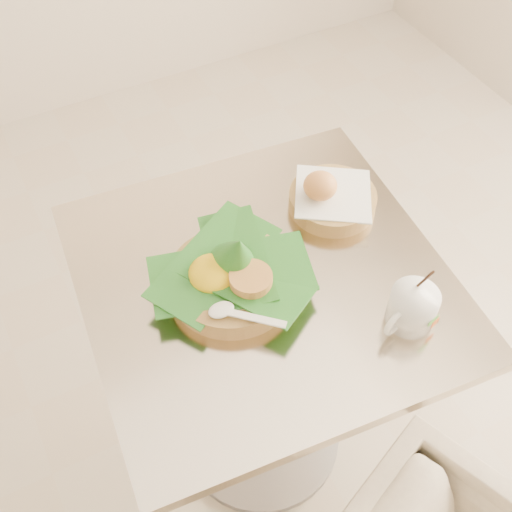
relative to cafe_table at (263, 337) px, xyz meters
name	(u,v)px	position (x,y,z in m)	size (l,w,h in m)	color
floor	(235,471)	(-0.11, -0.06, -0.53)	(3.60, 3.60, 0.00)	beige
cafe_table	(263,337)	(0.00, 0.00, 0.00)	(0.76, 0.76, 0.75)	gray
rice_basket	(231,274)	(-0.07, 0.01, 0.26)	(0.31, 0.31, 0.15)	tan
bread_basket	(330,197)	(0.21, 0.10, 0.25)	(0.22, 0.22, 0.10)	tan
coffee_mug	(412,308)	(0.19, -0.22, 0.26)	(0.12, 0.09, 0.15)	white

